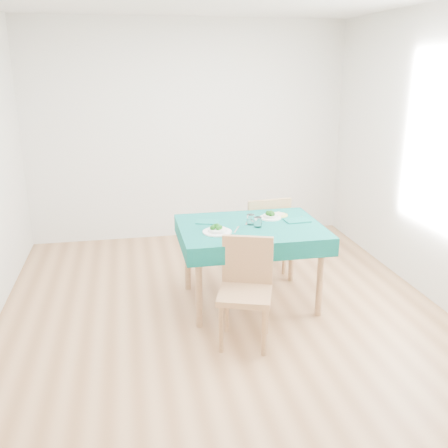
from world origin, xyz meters
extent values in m
cube|color=brown|center=(0.00, 0.00, -0.01)|extent=(4.00, 4.50, 0.02)
cube|color=silver|center=(0.00, 2.25, 1.35)|extent=(4.00, 0.02, 2.70)
cube|color=silver|center=(0.00, -2.25, 1.35)|extent=(4.00, 0.02, 2.70)
cube|color=silver|center=(2.00, 0.00, 1.35)|extent=(0.02, 4.50, 2.70)
cube|color=#07534C|center=(0.29, 0.18, 0.38)|extent=(1.29, 0.98, 0.76)
cube|color=#946B45|center=(0.06, -0.53, 0.52)|extent=(0.54, 0.56, 1.03)
cube|color=#946B45|center=(0.60, 0.92, 0.58)|extent=(0.50, 0.54, 1.16)
cube|color=silver|center=(-0.11, 0.04, 0.76)|extent=(0.04, 0.20, 0.00)
cube|color=silver|center=(0.13, 0.10, 0.76)|extent=(0.09, 0.18, 0.00)
cube|color=silver|center=(0.29, 0.30, 0.76)|extent=(0.10, 0.19, 0.00)
cube|color=silver|center=(0.79, 0.28, 0.76)|extent=(0.11, 0.17, 0.00)
cube|color=#0A5B54|center=(-0.08, 0.36, 0.76)|extent=(0.25, 0.21, 0.01)
cube|color=#0A5B54|center=(0.74, 0.23, 0.76)|extent=(0.24, 0.17, 0.01)
cylinder|color=white|center=(0.29, 0.22, 0.80)|extent=(0.07, 0.07, 0.09)
cylinder|color=white|center=(0.34, 0.14, 0.80)|extent=(0.07, 0.07, 0.09)
cylinder|color=#B5BE5C|center=(0.63, 0.44, 0.76)|extent=(0.19, 0.19, 0.01)
cube|color=beige|center=(0.63, 0.44, 0.77)|extent=(0.12, 0.12, 0.01)
camera|label=1|loc=(-0.79, -4.00, 2.16)|focal=40.00mm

